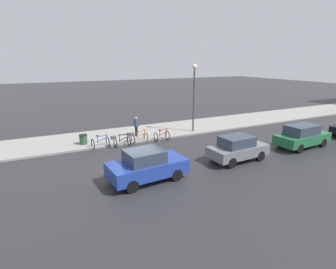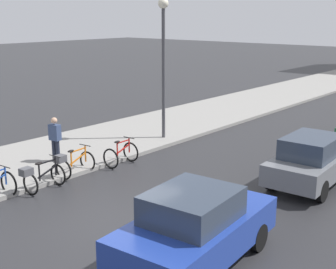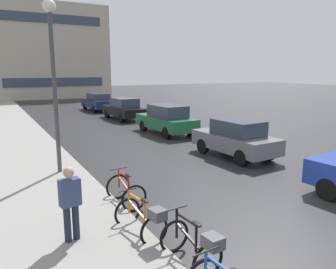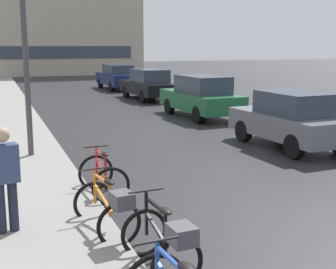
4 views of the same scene
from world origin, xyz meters
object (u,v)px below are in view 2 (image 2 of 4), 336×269
bicycle_second (40,176)px  car_grey (312,160)px  car_blue (195,227)px  pedestrian (55,138)px  streetlamp (163,47)px  bicycle_third (72,163)px  bicycle_farthest (121,154)px

bicycle_second → car_grey: bearing=44.4°
car_blue → pedestrian: (-7.82, 2.21, 0.14)m
pedestrian → streetlamp: streetlamp is taller
bicycle_third → car_blue: car_blue is taller
pedestrian → car_blue: bearing=-15.8°
bicycle_third → bicycle_farthest: bicycle_third is taller
bicycle_third → pedestrian: pedestrian is taller
bicycle_farthest → pedestrian: 2.37m
streetlamp → bicycle_third: bearing=-82.6°
car_blue → bicycle_farthest: bearing=148.7°
pedestrian → bicycle_second: bearing=-46.8°
bicycle_second → pedestrian: bearing=133.2°
car_grey → car_blue: bearing=-88.9°
bicycle_third → streetlamp: (-0.70, 5.38, 3.41)m
pedestrian → streetlamp: 5.80m
car_blue → car_grey: size_ratio=1.08×
bicycle_second → pedestrian: 2.64m
bicycle_third → pedestrian: (-1.43, 0.43, 0.49)m
bicycle_third → bicycle_farthest: (0.34, 1.89, -0.08)m
car_grey → streetlamp: 7.70m
bicycle_third → streetlamp: size_ratio=0.26×
bicycle_third → car_blue: bearing=-15.6°
bicycle_farthest → car_grey: size_ratio=0.29×
car_blue → streetlamp: size_ratio=0.72×
bicycle_third → pedestrian: size_ratio=0.86×
bicycle_second → streetlamp: bearing=98.7°
bicycle_farthest → car_blue: (6.05, -3.68, 0.43)m
bicycle_second → bicycle_third: 1.50m
bicycle_third → car_blue: 6.64m
car_blue → pedestrian: 8.13m
bicycle_second → car_grey: (5.93, 5.80, 0.32)m
pedestrian → streetlamp: (0.73, 4.96, 2.92)m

